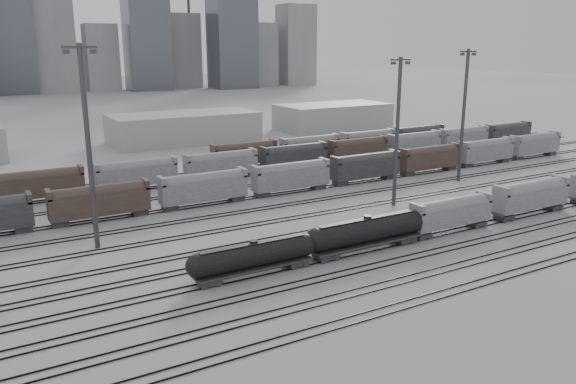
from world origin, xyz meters
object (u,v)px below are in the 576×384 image
tank_car_b (367,231)px  light_mast_c (397,129)px  tank_car_a (254,256)px  hopper_car_b (531,195)px  hopper_car_a (451,212)px

tank_car_b → light_mast_c: (17.19, 14.92, 10.37)m
tank_car_a → light_mast_c: 38.40m
tank_car_b → hopper_car_b: 32.54m
hopper_car_a → light_mast_c: (2.04, 14.92, 9.99)m
hopper_car_a → hopper_car_b: bearing=-0.0°
hopper_car_b → hopper_car_a: bearing=180.0°
hopper_car_a → hopper_car_b: size_ratio=0.93×
tank_car_a → tank_car_b: size_ratio=0.90×
tank_car_a → tank_car_b: (16.56, -0.00, 0.27)m
tank_car_a → hopper_car_a: bearing=-0.0°
tank_car_b → light_mast_c: 25.01m
tank_car_b → tank_car_a: bearing=180.0°
tank_car_a → tank_car_b: tank_car_b is taller
hopper_car_a → light_mast_c: bearing=82.2°
hopper_car_a → hopper_car_b: (17.39, -0.00, 0.24)m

